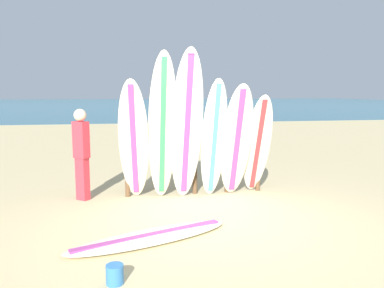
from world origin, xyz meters
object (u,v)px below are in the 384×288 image
surfboard_leaning_center (214,139)px  small_boat_offshore (164,111)px  surfboard_rack (195,158)px  surfboard_lying_on_sand (151,237)px  beachgoer_standing (81,150)px  sand_bucket (115,274)px  surfboard_leaning_right (258,146)px  surfboard_leaning_left (163,128)px  surfboard_leaning_center_right (237,142)px  surfboard_leaning_far_left (134,141)px  surfboard_leaning_center_left (187,126)px

surfboard_leaning_center → small_boat_offshore: (1.75, 26.30, -0.82)m
surfboard_rack → surfboard_lying_on_sand: size_ratio=1.13×
beachgoer_standing → sand_bucket: (0.64, -3.15, -0.79)m
surfboard_lying_on_sand → surfboard_rack: bearing=65.3°
small_boat_offshore → surfboard_leaning_center: bearing=-93.8°
surfboard_lying_on_sand → sand_bucket: 1.17m
surfboard_rack → small_boat_offshore: surfboard_rack is taller
surfboard_leaning_right → beachgoer_standing: 3.16m
surfboard_leaning_left → sand_bucket: bearing=-105.0°
surfboard_leaning_left → surfboard_leaning_center_right: 1.34m
surfboard_rack → surfboard_leaning_right: (1.11, -0.34, 0.25)m
surfboard_leaning_far_left → surfboard_lying_on_sand: size_ratio=0.92×
surfboard_lying_on_sand → sand_bucket: bearing=-111.4°
surfboard_leaning_center_left → surfboard_leaning_center: (0.50, 0.07, -0.25)m
surfboard_leaning_far_left → surfboard_leaning_center: (1.42, -0.05, 0.01)m
surfboard_leaning_far_left → sand_bucket: size_ratio=10.82×
surfboard_leaning_center → surfboard_leaning_right: bearing=1.3°
surfboard_leaning_left → surfboard_lying_on_sand: size_ratio=1.12×
surfboard_leaning_right → surfboard_lying_on_sand: (-2.08, -1.78, -0.90)m
surfboard_leaning_center → surfboard_leaning_center_right: surfboard_leaning_center is taller
surfboard_rack → surfboard_lying_on_sand: bearing=-114.7°
surfboard_leaning_center_left → surfboard_lying_on_sand: 2.26m
surfboard_leaning_far_left → surfboard_leaning_center_left: 0.96m
surfboard_leaning_center_right → surfboard_leaning_center_left: bearing=-179.5°
beachgoer_standing → surfboard_rack: bearing=2.0°
surfboard_rack → small_boat_offshore: (2.03, 25.94, -0.43)m
surfboard_leaning_center_left → surfboard_lying_on_sand: surfboard_leaning_center_left is taller
surfboard_leaning_center → surfboard_leaning_center_right: size_ratio=1.04×
surfboard_leaning_center_left → surfboard_leaning_right: 1.38m
surfboard_rack → beachgoer_standing: size_ratio=1.61×
surfboard_leaning_center_left → surfboard_leaning_right: bearing=4.0°
surfboard_leaning_far_left → surfboard_leaning_center_left: (0.91, -0.13, 0.26)m
surfboard_leaning_left → surfboard_leaning_center_left: bearing=-10.8°
beachgoer_standing → small_boat_offshore: (4.07, 26.01, -0.64)m
beachgoer_standing → sand_bucket: bearing=-78.6°
surfboard_leaning_right → sand_bucket: (-2.51, -2.88, -0.84)m
surfboard_leaning_left → surfboard_leaning_center: 0.94m
surfboard_leaning_center_right → beachgoer_standing: size_ratio=1.27×
surfboard_leaning_left → surfboard_rack: bearing=29.4°
surfboard_leaning_center → surfboard_leaning_center_right: 0.41m
surfboard_leaning_left → beachgoer_standing: (-1.41, 0.29, -0.41)m
surfboard_leaning_center_right → small_boat_offshore: (1.35, 26.37, -0.78)m
surfboard_leaning_center_left → surfboard_leaning_center_right: size_ratio=1.28×
surfboard_lying_on_sand → surfboard_leaning_left: bearing=79.1°
surfboard_leaning_far_left → surfboard_leaning_center_left: bearing=-7.8°
sand_bucket → surfboard_leaning_center: bearing=59.5°
surfboard_lying_on_sand → small_boat_offshore: small_boat_offshore is taller
surfboard_leaning_center_right → beachgoer_standing: bearing=172.5°
surfboard_leaning_center → surfboard_leaning_right: (0.82, 0.02, -0.14)m
surfboard_leaning_far_left → surfboard_leaning_left: bearing=-5.3°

